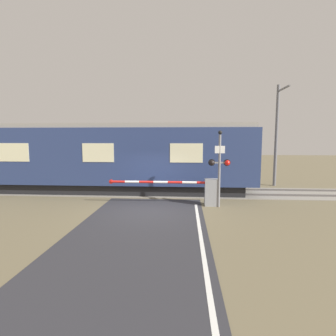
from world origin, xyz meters
TOP-DOWN VIEW (x-y plane):
  - ground_plane at (0.00, 0.00)m, footprint 80.00×80.00m
  - track_bed at (0.00, 3.86)m, footprint 36.00×3.20m
  - train at (-3.03, 3.86)m, footprint 16.73×3.07m
  - crossing_barrier at (2.38, 0.94)m, footprint 5.10×0.44m
  - signal_post at (3.05, 0.72)m, footprint 0.99×0.26m
  - catenary_pole at (7.39, 6.40)m, footprint 0.20×1.90m

SIDE VIEW (x-z plane):
  - ground_plane at x=0.00m, z-range 0.00..0.00m
  - track_bed at x=0.00m, z-range -0.04..0.09m
  - crossing_barrier at x=2.38m, z-range 0.07..1.32m
  - signal_post at x=3.05m, z-range 0.24..3.69m
  - train at x=-3.03m, z-range 0.05..3.95m
  - catenary_pole at x=7.39m, z-range 0.15..6.65m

